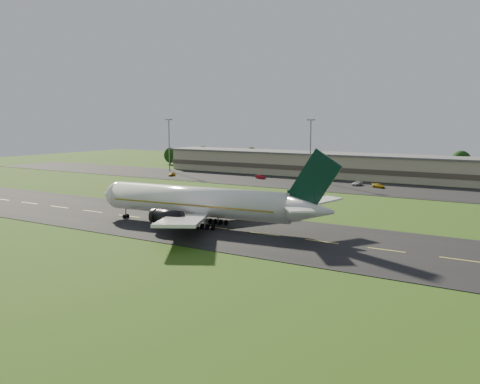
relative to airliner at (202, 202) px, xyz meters
The scene contains 12 objects.
ground 19.60m from the airliner, behind, with size 360.00×360.00×0.00m, color #264C13.
taxiway 19.59m from the airliner, behind, with size 220.00×30.00×0.10m, color black.
apron 74.54m from the airliner, 104.83° to the left, with size 260.00×30.00×0.10m, color black.
airliner is the anchor object (origin of this frame).
terminal 96.93m from the airliner, 97.49° to the left, with size 145.00×16.00×8.40m.
light_mast_west 109.24m from the airliner, 132.81° to the left, with size 2.40×1.20×20.35m.
light_mast_centre 81.54m from the airliner, 99.96° to the left, with size 2.40×1.20×20.35m.
tree_line 107.29m from the airliner, 79.71° to the left, with size 197.99×8.20×10.22m.
service_vehicle_a 90.90m from the airliner, 132.96° to the left, with size 1.46×3.63×1.24m, color #C09B0B.
service_vehicle_b 81.87m from the airliner, 111.97° to the left, with size 1.38×3.96×1.31m, color maroon.
service_vehicle_c 75.99m from the airliner, 87.15° to the left, with size 2.15×4.67×1.30m, color silver.
service_vehicle_d 74.51m from the airliner, 81.36° to the left, with size 1.71×4.21×1.22m, color #BF9A0B.
Camera 1 is at (79.06, -81.72, 20.71)m, focal length 40.00 mm.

